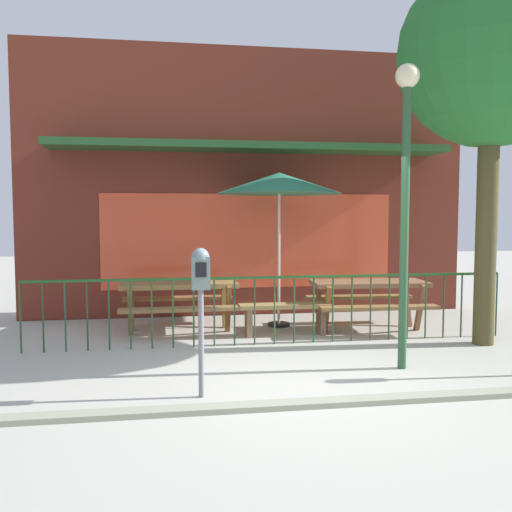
{
  "coord_description": "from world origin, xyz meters",
  "views": [
    {
      "loc": [
        -1.5,
        -5.62,
        1.84
      ],
      "look_at": [
        -0.2,
        2.5,
        1.22
      ],
      "focal_mm": 39.54,
      "sensor_mm": 36.0,
      "label": 1
    }
  ],
  "objects_px": {
    "picnic_table_left": "(179,293)",
    "street_lamp": "(406,169)",
    "picnic_table_right": "(369,291)",
    "patio_bench": "(285,312)",
    "street_tree": "(492,56)",
    "parking_meter_near": "(201,283)",
    "patio_umbrella": "(279,184)"
  },
  "relations": [
    {
      "from": "picnic_table_left",
      "to": "patio_bench",
      "type": "distance_m",
      "value": 1.69
    },
    {
      "from": "picnic_table_right",
      "to": "picnic_table_left",
      "type": "bearing_deg",
      "value": 173.84
    },
    {
      "from": "parking_meter_near",
      "to": "patio_umbrella",
      "type": "bearing_deg",
      "value": 66.51
    },
    {
      "from": "picnic_table_left",
      "to": "street_lamp",
      "type": "relative_size",
      "value": 0.51
    },
    {
      "from": "patio_umbrella",
      "to": "parking_meter_near",
      "type": "relative_size",
      "value": 1.66
    },
    {
      "from": "picnic_table_left",
      "to": "parking_meter_near",
      "type": "relative_size",
      "value": 1.21
    },
    {
      "from": "parking_meter_near",
      "to": "picnic_table_left",
      "type": "bearing_deg",
      "value": 92.48
    },
    {
      "from": "picnic_table_right",
      "to": "patio_umbrella",
      "type": "relative_size",
      "value": 0.75
    },
    {
      "from": "picnic_table_right",
      "to": "street_tree",
      "type": "relative_size",
      "value": 0.35
    },
    {
      "from": "street_tree",
      "to": "street_lamp",
      "type": "xyz_separation_m",
      "value": [
        -1.66,
        -1.01,
        -1.63
      ]
    },
    {
      "from": "patio_umbrella",
      "to": "street_lamp",
      "type": "bearing_deg",
      "value": -70.82
    },
    {
      "from": "parking_meter_near",
      "to": "street_tree",
      "type": "relative_size",
      "value": 0.28
    },
    {
      "from": "picnic_table_left",
      "to": "street_tree",
      "type": "xyz_separation_m",
      "value": [
        4.23,
        -1.56,
        3.38
      ]
    },
    {
      "from": "patio_umbrella",
      "to": "parking_meter_near",
      "type": "xyz_separation_m",
      "value": [
        -1.48,
        -3.41,
        -1.16
      ]
    },
    {
      "from": "picnic_table_right",
      "to": "street_lamp",
      "type": "distance_m",
      "value": 2.87
    },
    {
      "from": "parking_meter_near",
      "to": "street_tree",
      "type": "xyz_separation_m",
      "value": [
        4.09,
        1.69,
        2.83
      ]
    },
    {
      "from": "picnic_table_right",
      "to": "patio_umbrella",
      "type": "bearing_deg",
      "value": 160.59
    },
    {
      "from": "patio_bench",
      "to": "parking_meter_near",
      "type": "xyz_separation_m",
      "value": [
        -1.44,
        -2.71,
        0.81
      ]
    },
    {
      "from": "picnic_table_right",
      "to": "street_tree",
      "type": "xyz_separation_m",
      "value": [
        1.24,
        -1.24,
        3.38
      ]
    },
    {
      "from": "picnic_table_left",
      "to": "picnic_table_right",
      "type": "relative_size",
      "value": 0.97
    },
    {
      "from": "picnic_table_right",
      "to": "street_lamp",
      "type": "bearing_deg",
      "value": -100.4
    },
    {
      "from": "street_tree",
      "to": "patio_umbrella",
      "type": "bearing_deg",
      "value": 146.64
    },
    {
      "from": "picnic_table_right",
      "to": "patio_bench",
      "type": "distance_m",
      "value": 1.45
    },
    {
      "from": "street_lamp",
      "to": "patio_bench",
      "type": "bearing_deg",
      "value": 116.12
    },
    {
      "from": "picnic_table_left",
      "to": "patio_umbrella",
      "type": "bearing_deg",
      "value": 5.54
    },
    {
      "from": "picnic_table_right",
      "to": "parking_meter_near",
      "type": "relative_size",
      "value": 1.25
    },
    {
      "from": "patio_umbrella",
      "to": "street_tree",
      "type": "bearing_deg",
      "value": -33.36
    },
    {
      "from": "street_tree",
      "to": "street_lamp",
      "type": "distance_m",
      "value": 2.53
    },
    {
      "from": "picnic_table_right",
      "to": "parking_meter_near",
      "type": "bearing_deg",
      "value": -134.13
    },
    {
      "from": "picnic_table_left",
      "to": "street_lamp",
      "type": "height_order",
      "value": "street_lamp"
    },
    {
      "from": "picnic_table_right",
      "to": "street_tree",
      "type": "distance_m",
      "value": 3.81
    },
    {
      "from": "picnic_table_left",
      "to": "street_lamp",
      "type": "xyz_separation_m",
      "value": [
        2.57,
        -2.57,
        1.75
      ]
    }
  ]
}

